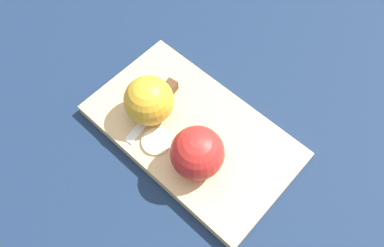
# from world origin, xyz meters

# --- Properties ---
(ground_plane) EXTENTS (4.00, 4.00, 0.00)m
(ground_plane) POSITION_xyz_m (0.00, 0.00, 0.00)
(ground_plane) COLOR #14233D
(cutting_board) EXTENTS (0.39, 0.27, 0.02)m
(cutting_board) POSITION_xyz_m (0.00, 0.00, 0.01)
(cutting_board) COLOR tan
(cutting_board) RESTS_ON ground_plane
(apple_half_left) EXTENTS (0.08, 0.08, 0.08)m
(apple_half_left) POSITION_xyz_m (-0.05, 0.03, 0.06)
(apple_half_left) COLOR red
(apple_half_left) RESTS_ON cutting_board
(apple_half_right) EXTENTS (0.08, 0.08, 0.08)m
(apple_half_right) POSITION_xyz_m (0.07, 0.04, 0.06)
(apple_half_right) COLOR gold
(apple_half_right) RESTS_ON cutting_board
(knife) EXTENTS (0.06, 0.13, 0.02)m
(knife) POSITION_xyz_m (0.08, 0.01, 0.03)
(knife) COLOR silver
(knife) RESTS_ON cutting_board
(apple_slice) EXTENTS (0.05, 0.05, 0.01)m
(apple_slice) POSITION_xyz_m (0.02, 0.06, 0.02)
(apple_slice) COLOR beige
(apple_slice) RESTS_ON cutting_board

